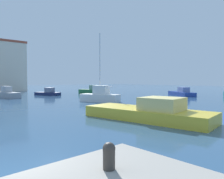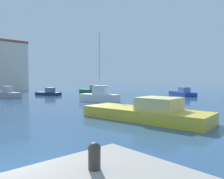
# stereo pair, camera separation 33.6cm
# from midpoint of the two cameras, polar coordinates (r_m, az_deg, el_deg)

# --- Properties ---
(water) EXTENTS (160.00, 160.00, 0.00)m
(water) POSITION_cam_midpoint_polar(r_m,az_deg,el_deg) (30.40, -10.26, -2.52)
(water) COLOR #2D5175
(water) RESTS_ON ground
(mooring_bollard) EXTENTS (0.26, 0.26, 0.55)m
(mooring_bollard) POSITION_cam_midpoint_polar(r_m,az_deg,el_deg) (4.55, -2.99, -16.56)
(mooring_bollard) COLOR #38332D
(mooring_bollard) RESTS_ON pier_quay
(sailboat_white_distant_north) EXTENTS (3.22, 5.10, 8.25)m
(sailboat_white_distant_north) POSITION_cam_midpoint_polar(r_m,az_deg,el_deg) (26.49, -3.44, -1.63)
(sailboat_white_distant_north) COLOR white
(sailboat_white_distant_north) RESTS_ON water
(motorboat_green_behind_lamppost) EXTENTS (2.98, 5.33, 1.66)m
(motorboat_green_behind_lamppost) POSITION_cam_midpoint_polar(r_m,az_deg,el_deg) (41.61, -5.32, -0.30)
(motorboat_green_behind_lamppost) COLOR #28703D
(motorboat_green_behind_lamppost) RESTS_ON water
(motorboat_yellow_near_pier) EXTENTS (3.99, 8.97, 1.54)m
(motorboat_yellow_near_pier) POSITION_cam_midpoint_polar(r_m,az_deg,el_deg) (14.75, 8.96, -5.82)
(motorboat_yellow_near_pier) COLOR gold
(motorboat_yellow_near_pier) RESTS_ON water
(motorboat_grey_distant_east) EXTENTS (2.20, 4.93, 1.72)m
(motorboat_grey_distant_east) POSITION_cam_midpoint_polar(r_m,az_deg,el_deg) (35.80, -25.67, -1.06)
(motorboat_grey_distant_east) COLOR gray
(motorboat_grey_distant_east) RESTS_ON water
(motorboat_navy_inner_mooring) EXTENTS (3.26, 4.69, 1.32)m
(motorboat_navy_inner_mooring) POSITION_cam_midpoint_polar(r_m,az_deg,el_deg) (39.40, -16.46, -0.79)
(motorboat_navy_inner_mooring) COLOR #19234C
(motorboat_navy_inner_mooring) RESTS_ON water
(motorboat_blue_far_left) EXTENTS (5.38, 6.51, 1.45)m
(motorboat_blue_far_left) POSITION_cam_midpoint_polar(r_m,az_deg,el_deg) (38.69, 17.39, -0.84)
(motorboat_blue_far_left) COLOR #233D93
(motorboat_blue_far_left) RESTS_ON water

